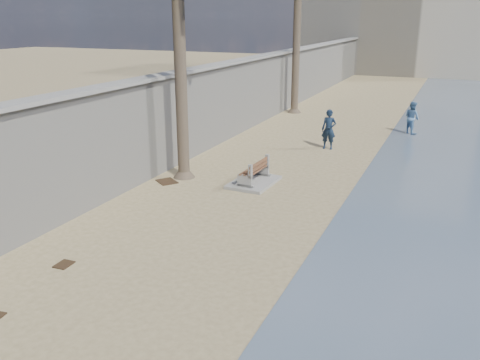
# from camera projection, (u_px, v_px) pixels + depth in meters

# --- Properties ---
(seawall) EXTENTS (0.45, 70.00, 3.50)m
(seawall) POSITION_uv_depth(u_px,v_px,m) (256.00, 92.00, 27.42)
(seawall) COLOR gray
(seawall) RESTS_ON ground_plane
(wall_cap) EXTENTS (0.80, 70.00, 0.12)m
(wall_cap) POSITION_uv_depth(u_px,v_px,m) (256.00, 57.00, 26.87)
(wall_cap) COLOR gray
(wall_cap) RESTS_ON seawall
(end_building) EXTENTS (18.00, 12.00, 14.00)m
(end_building) POSITION_uv_depth(u_px,v_px,m) (399.00, 2.00, 52.53)
(end_building) COLOR #B7AA93
(end_building) RESTS_ON ground_plane
(bench_far) EXTENTS (1.45, 2.05, 0.83)m
(bench_far) POSITION_uv_depth(u_px,v_px,m) (254.00, 174.00, 17.84)
(bench_far) COLOR gray
(bench_far) RESTS_ON ground_plane
(person_a) EXTENTS (0.74, 0.51, 2.02)m
(person_a) POSITION_uv_depth(u_px,v_px,m) (329.00, 127.00, 22.35)
(person_a) COLOR #122034
(person_a) RESTS_ON ground_plane
(person_b) EXTENTS (1.09, 1.08, 1.79)m
(person_b) POSITION_uv_depth(u_px,v_px,m) (412.00, 116.00, 25.32)
(person_b) COLOR #4F77A4
(person_b) RESTS_ON ground_plane
(debris_c) EXTENTS (0.95, 0.92, 0.03)m
(debris_c) POSITION_uv_depth(u_px,v_px,m) (167.00, 181.00, 18.14)
(debris_c) COLOR #382616
(debris_c) RESTS_ON ground_plane
(debris_d) EXTENTS (0.37, 0.45, 0.03)m
(debris_d) POSITION_uv_depth(u_px,v_px,m) (64.00, 264.00, 12.10)
(debris_d) COLOR #382616
(debris_d) RESTS_ON ground_plane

